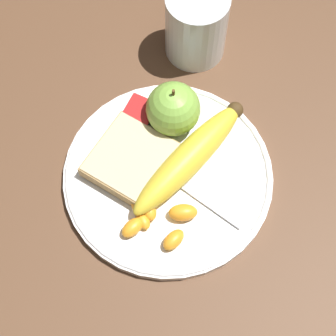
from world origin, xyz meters
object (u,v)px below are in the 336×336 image
Objects in this scene: plate at (168,176)px; fork at (176,179)px; jam_packet at (139,116)px; juice_glass at (196,26)px; banana at (190,157)px; bread_slice at (131,160)px; apple at (173,109)px.

fork reaches higher than plate.
juice_glass is at bearing 174.40° from jam_packet.
banana is 1.17× the size of fork.
bread_slice is 0.62× the size of fork.
jam_packet reaches higher than fork.
jam_packet is at bearing -68.46° from apple.
plate is 0.01m from fork.
bread_slice is 0.06m from jam_packet.
jam_packet is (-0.05, -0.07, 0.01)m from plate.
juice_glass is 0.52× the size of banana.
jam_packet is (-0.06, -0.08, 0.01)m from fork.
jam_packet is at bearing -23.63° from fork.
apple reaches higher than bread_slice.
bread_slice is 0.06m from fork.
banana is (0.17, 0.07, -0.02)m from juice_glass.
juice_glass is 0.21m from fork.
juice_glass is 0.13m from apple.
fork is at bearing -12.36° from banana.
jam_packet is (0.14, -0.01, -0.02)m from juice_glass.
bread_slice is 2.33× the size of jam_packet.
juice_glass reaches higher than jam_packet.
plate is at bearing 51.58° from jam_packet.
juice_glass is 0.18m from banana.
juice_glass is (-0.19, -0.05, 0.04)m from plate.
apple reaches higher than plate.
juice_glass is at bearing -164.78° from plate.
juice_glass reaches higher than plate.
banana reaches higher than fork.
banana is 0.07m from bread_slice.
banana is at bearing 115.95° from bread_slice.
juice_glass is 2.27× the size of jam_packet.
banana reaches higher than plate.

